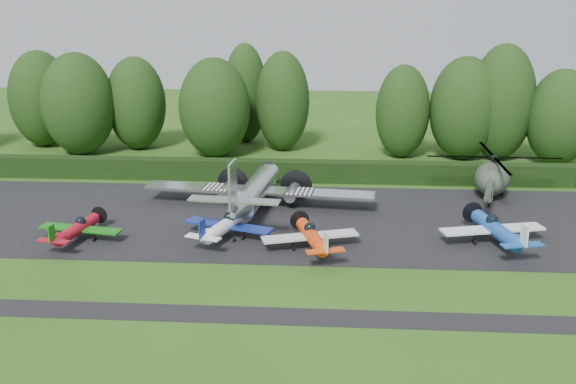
# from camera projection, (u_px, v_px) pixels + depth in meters

# --- Properties ---
(ground) EXTENTS (160.00, 160.00, 0.00)m
(ground) POSITION_uv_depth(u_px,v_px,m) (281.00, 272.00, 41.78)
(ground) COLOR #264B15
(ground) RESTS_ON ground
(apron) EXTENTS (70.00, 18.00, 0.01)m
(apron) POSITION_uv_depth(u_px,v_px,m) (290.00, 220.00, 51.30)
(apron) COLOR black
(apron) RESTS_ON ground
(taxiway_verge) EXTENTS (70.00, 2.00, 0.00)m
(taxiway_verge) POSITION_uv_depth(u_px,v_px,m) (273.00, 316.00, 36.07)
(taxiway_verge) COLOR black
(taxiway_verge) RESTS_ON ground
(hedgerow) EXTENTS (90.00, 1.60, 2.00)m
(hedgerow) POSITION_uv_depth(u_px,v_px,m) (297.00, 181.00, 61.77)
(hedgerow) COLOR black
(hedgerow) RESTS_ON ground
(transport_plane) EXTENTS (19.56, 15.00, 6.27)m
(transport_plane) POSITION_uv_depth(u_px,v_px,m) (255.00, 191.00, 52.90)
(transport_plane) COLOR silver
(transport_plane) RESTS_ON ground
(light_plane_red) EXTENTS (6.27, 6.60, 2.41)m
(light_plane_red) POSITION_uv_depth(u_px,v_px,m) (77.00, 229.00, 46.53)
(light_plane_red) COLOR #A70F1E
(light_plane_red) RESTS_ON ground
(light_plane_white) EXTENTS (6.86, 7.21, 2.64)m
(light_plane_white) POSITION_uv_depth(u_px,v_px,m) (226.00, 225.00, 46.97)
(light_plane_white) COLOR white
(light_plane_white) RESTS_ON ground
(light_plane_orange) EXTENTS (6.89, 7.24, 2.65)m
(light_plane_orange) POSITION_uv_depth(u_px,v_px,m) (312.00, 236.00, 44.83)
(light_plane_orange) COLOR #E7400D
(light_plane_orange) RESTS_ON ground
(light_plane_blue) EXTENTS (7.61, 8.01, 2.93)m
(light_plane_blue) POSITION_uv_depth(u_px,v_px,m) (496.00, 229.00, 45.82)
(light_plane_blue) COLOR #1B4EA2
(light_plane_blue) RESTS_ON ground
(helicopter) EXTENTS (11.56, 13.53, 3.72)m
(helicopter) POSITION_uv_depth(u_px,v_px,m) (493.00, 175.00, 56.38)
(helicopter) COLOR #323D2F
(helicopter) RESTS_ON ground
(tree_1) EXTENTS (6.68, 6.68, 10.57)m
(tree_1) POSITION_uv_depth(u_px,v_px,m) (136.00, 103.00, 72.90)
(tree_1) COLOR black
(tree_1) RESTS_ON ground
(tree_2) EXTENTS (7.40, 7.40, 11.04)m
(tree_2) POSITION_uv_depth(u_px,v_px,m) (464.00, 108.00, 68.46)
(tree_2) COLOR black
(tree_2) RESTS_ON ground
(tree_3) EXTENTS (7.23, 7.23, 11.13)m
(tree_3) POSITION_uv_depth(u_px,v_px,m) (41.00, 99.00, 74.27)
(tree_3) COLOR black
(tree_3) RESTS_ON ground
(tree_4) EXTENTS (5.82, 5.82, 10.09)m
(tree_4) POSITION_uv_depth(u_px,v_px,m) (403.00, 112.00, 69.28)
(tree_4) COLOR black
(tree_4) RESTS_ON ground
(tree_5) EXTENTS (6.01, 6.01, 11.23)m
(tree_5) POSITION_uv_depth(u_px,v_px,m) (283.00, 102.00, 72.15)
(tree_5) COLOR black
(tree_5) RESTS_ON ground
(tree_7) EXTENTS (6.82, 6.82, 10.02)m
(tree_7) POSITION_uv_depth(u_px,v_px,m) (561.00, 118.00, 66.15)
(tree_7) COLOR black
(tree_7) RESTS_ON ground
(tree_8) EXTENTS (7.91, 7.91, 11.26)m
(tree_8) POSITION_uv_depth(u_px,v_px,m) (78.00, 104.00, 70.47)
(tree_8) COLOR black
(tree_8) RESTS_ON ground
(tree_9) EXTENTS (7.72, 7.72, 10.81)m
(tree_9) POSITION_uv_depth(u_px,v_px,m) (215.00, 108.00, 69.47)
(tree_9) COLOR black
(tree_9) RESTS_ON ground
(tree_10) EXTENTS (6.89, 6.89, 12.37)m
(tree_10) POSITION_uv_depth(u_px,v_px,m) (502.00, 103.00, 68.02)
(tree_10) COLOR black
(tree_10) RESTS_ON ground
(tree_11) EXTENTS (5.17, 5.17, 11.79)m
(tree_11) POSITION_uv_depth(u_px,v_px,m) (246.00, 93.00, 76.09)
(tree_11) COLOR black
(tree_11) RESTS_ON ground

